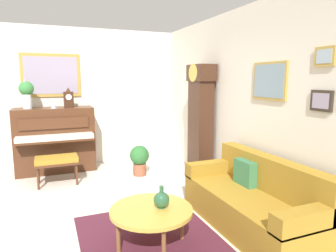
% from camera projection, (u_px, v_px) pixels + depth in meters
% --- Properties ---
extents(ground_plane, '(6.40, 6.00, 0.10)m').
position_uv_depth(ground_plane, '(80.00, 220.00, 3.87)').
color(ground_plane, beige).
extents(wall_left, '(0.13, 4.90, 2.80)m').
position_uv_depth(wall_left, '(63.00, 97.00, 6.03)').
color(wall_left, silver).
rests_on(wall_left, ground_plane).
extents(wall_back, '(5.30, 0.13, 2.80)m').
position_uv_depth(wall_back, '(239.00, 104.00, 4.53)').
color(wall_back, silver).
rests_on(wall_back, ground_plane).
extents(area_rug, '(2.10, 1.50, 0.01)m').
position_uv_depth(area_rug, '(156.00, 248.00, 3.15)').
color(area_rug, '#4C1E2D').
rests_on(area_rug, ground_plane).
extents(piano, '(0.87, 1.44, 1.24)m').
position_uv_depth(piano, '(55.00, 139.00, 5.74)').
color(piano, '#4C2B19').
rests_on(piano, ground_plane).
extents(piano_bench, '(0.42, 0.70, 0.48)m').
position_uv_depth(piano_bench, '(57.00, 161.00, 5.02)').
color(piano_bench, '#4C2B19').
rests_on(piano_bench, ground_plane).
extents(grandfather_clock, '(0.52, 0.34, 2.03)m').
position_uv_depth(grandfather_clock, '(200.00, 126.00, 5.19)').
color(grandfather_clock, '#3D2316').
rests_on(grandfather_clock, ground_plane).
extents(couch, '(1.90, 0.80, 0.84)m').
position_uv_depth(couch, '(253.00, 202.00, 3.57)').
color(couch, olive).
rests_on(couch, ground_plane).
extents(coffee_table, '(0.88, 0.88, 0.42)m').
position_uv_depth(coffee_table, '(151.00, 211.00, 3.14)').
color(coffee_table, gold).
rests_on(coffee_table, ground_plane).
extents(mantel_clock, '(0.13, 0.18, 0.38)m').
position_uv_depth(mantel_clock, '(69.00, 98.00, 5.72)').
color(mantel_clock, '#3D2316').
rests_on(mantel_clock, piano).
extents(flower_vase, '(0.26, 0.26, 0.58)m').
position_uv_depth(flower_vase, '(26.00, 92.00, 5.43)').
color(flower_vase, silver).
rests_on(flower_vase, piano).
extents(teacup, '(0.12, 0.12, 0.06)m').
position_uv_depth(teacup, '(54.00, 107.00, 5.52)').
color(teacup, '#ADC6D6').
rests_on(teacup, piano).
extents(green_jug, '(0.17, 0.17, 0.24)m').
position_uv_depth(green_jug, '(161.00, 200.00, 3.16)').
color(green_jug, '#234C33').
rests_on(green_jug, coffee_table).
extents(potted_plant, '(0.36, 0.36, 0.56)m').
position_uv_depth(potted_plant, '(140.00, 158.00, 5.52)').
color(potted_plant, '#935138').
rests_on(potted_plant, ground_plane).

